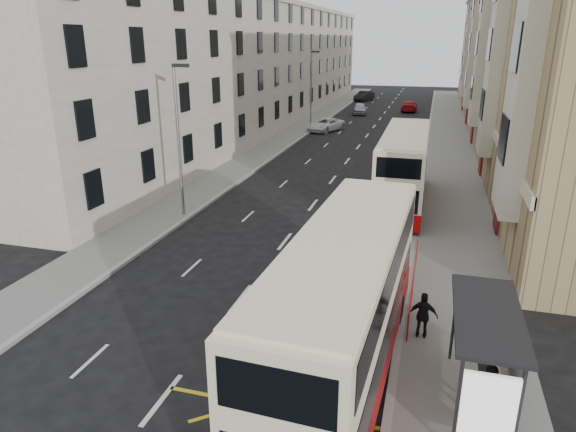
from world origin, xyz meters
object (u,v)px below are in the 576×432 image
(car_red, at_px, (409,106))
(street_lamp_near, at_px, (179,133))
(double_decker_rear, at_px, (403,168))
(street_lamp_far, at_px, (312,86))
(pedestrian_far, at_px, (423,315))
(car_dark, at_px, (364,96))
(car_silver, at_px, (360,109))
(white_van, at_px, (325,125))
(bus_shelter, at_px, (492,347))
(pedestrian_mid, at_px, (490,394))
(double_decker_front, at_px, (344,307))

(car_red, bearing_deg, street_lamp_near, 77.96)
(double_decker_rear, bearing_deg, street_lamp_far, 114.36)
(double_decker_rear, distance_m, pedestrian_far, 14.69)
(pedestrian_far, xyz_separation_m, car_dark, (-11.28, 67.92, -0.17))
(car_silver, bearing_deg, street_lamp_far, -111.59)
(street_lamp_near, height_order, car_dark, street_lamp_near)
(white_van, height_order, car_red, car_red)
(bus_shelter, distance_m, street_lamp_near, 19.38)
(street_lamp_near, bearing_deg, pedestrian_mid, -40.44)
(pedestrian_far, relative_size, white_van, 0.32)
(street_lamp_near, relative_size, street_lamp_far, 1.00)
(street_lamp_near, bearing_deg, car_dark, 88.28)
(white_van, distance_m, car_red, 20.01)
(bus_shelter, distance_m, pedestrian_mid, 1.22)
(car_red, bearing_deg, white_van, 66.58)
(car_dark, distance_m, car_red, 13.27)
(pedestrian_mid, relative_size, car_silver, 0.38)
(street_lamp_far, height_order, white_van, street_lamp_far)
(white_van, distance_m, car_silver, 14.04)
(bus_shelter, relative_size, car_red, 0.86)
(bus_shelter, relative_size, car_silver, 1.01)
(double_decker_front, xyz_separation_m, pedestrian_mid, (3.89, -0.91, -1.35))
(street_lamp_near, bearing_deg, bus_shelter, -40.14)
(pedestrian_mid, bearing_deg, white_van, 75.80)
(street_lamp_near, relative_size, pedestrian_far, 5.12)
(street_lamp_near, bearing_deg, car_silver, 85.65)
(street_lamp_near, bearing_deg, double_decker_front, -47.02)
(double_decker_rear, height_order, pedestrian_mid, double_decker_rear)
(street_lamp_near, distance_m, pedestrian_far, 16.33)
(street_lamp_near, relative_size, double_decker_front, 0.70)
(white_van, bearing_deg, double_decker_rear, -46.65)
(bus_shelter, distance_m, car_dark, 72.39)
(white_van, xyz_separation_m, car_dark, (0.04, 29.39, 0.08))
(street_lamp_near, height_order, white_van, street_lamp_near)
(double_decker_rear, distance_m, pedestrian_mid, 18.40)
(street_lamp_near, height_order, car_silver, street_lamp_near)
(white_van, bearing_deg, car_red, 89.05)
(bus_shelter, xyz_separation_m, street_lamp_near, (-14.69, 12.39, 2.50))
(street_lamp_far, bearing_deg, pedestrian_mid, -70.86)
(double_decker_front, height_order, car_silver, double_decker_front)
(car_silver, xyz_separation_m, car_red, (6.05, 4.55, -0.00))
(street_lamp_far, bearing_deg, street_lamp_near, -90.00)
(bus_shelter, relative_size, pedestrian_far, 2.72)
(double_decker_rear, distance_m, car_red, 42.56)
(white_van, bearing_deg, car_silver, 105.01)
(street_lamp_near, xyz_separation_m, street_lamp_far, (0.00, 30.00, 0.00))
(white_van, bearing_deg, street_lamp_near, -71.87)
(street_lamp_near, xyz_separation_m, car_silver, (3.30, 43.38, -3.92))
(bus_shelter, bearing_deg, double_decker_rear, 100.62)
(car_red, bearing_deg, car_silver, 35.91)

